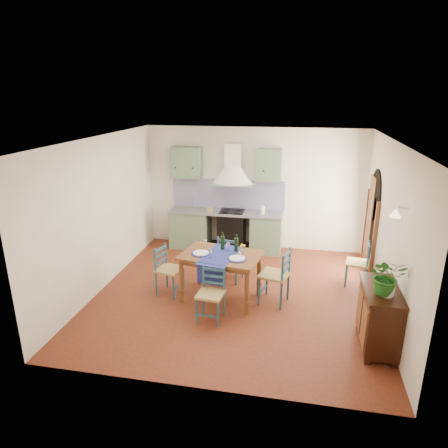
% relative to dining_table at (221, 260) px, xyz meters
% --- Properties ---
extents(floor, '(5.00, 5.00, 0.00)m').
position_rel_dining_table_xyz_m(floor, '(0.22, 0.19, -0.75)').
color(floor, '#4E2110').
rests_on(floor, ground).
extents(back_wall, '(5.00, 0.96, 2.80)m').
position_rel_dining_table_xyz_m(back_wall, '(-0.24, 2.49, 0.30)').
color(back_wall, white).
rests_on(back_wall, ground).
extents(right_wall, '(0.26, 5.00, 2.80)m').
position_rel_dining_table_xyz_m(right_wall, '(2.72, 0.47, 0.58)').
color(right_wall, white).
rests_on(right_wall, ground).
extents(left_wall, '(0.04, 5.00, 2.80)m').
position_rel_dining_table_xyz_m(left_wall, '(-2.28, 0.19, 0.65)').
color(left_wall, white).
rests_on(left_wall, ground).
extents(ceiling, '(5.00, 5.00, 0.01)m').
position_rel_dining_table_xyz_m(ceiling, '(0.22, 0.19, 2.05)').
color(ceiling, silver).
rests_on(ceiling, back_wall).
extents(dining_table, '(1.47, 1.15, 1.17)m').
position_rel_dining_table_xyz_m(dining_table, '(0.00, 0.00, 0.00)').
color(dining_table, brown).
rests_on(dining_table, ground).
extents(chair_near, '(0.44, 0.44, 0.88)m').
position_rel_dining_table_xyz_m(chair_near, '(-0.02, -0.70, -0.30)').
color(chair_near, navy).
rests_on(chair_near, ground).
extents(chair_far, '(0.51, 0.51, 0.93)m').
position_rel_dining_table_xyz_m(chair_far, '(0.02, 0.75, -0.27)').
color(chair_far, navy).
rests_on(chair_far, ground).
extents(chair_left, '(0.51, 0.51, 0.91)m').
position_rel_dining_table_xyz_m(chair_left, '(-0.99, 0.01, -0.29)').
color(chair_left, navy).
rests_on(chair_left, ground).
extents(chair_right, '(0.57, 0.57, 1.00)m').
position_rel_dining_table_xyz_m(chair_right, '(0.96, 0.04, -0.24)').
color(chair_right, navy).
rests_on(chair_right, ground).
extents(chair_spare, '(0.47, 0.47, 0.88)m').
position_rel_dining_table_xyz_m(chair_spare, '(2.46, 1.00, -0.30)').
color(chair_spare, navy).
rests_on(chair_spare, ground).
extents(sideboard, '(0.50, 1.05, 0.94)m').
position_rel_dining_table_xyz_m(sideboard, '(2.48, -0.96, -0.25)').
color(sideboard, black).
rests_on(sideboard, ground).
extents(potted_plant, '(0.50, 0.44, 0.53)m').
position_rel_dining_table_xyz_m(potted_plant, '(2.49, -1.13, 0.44)').
color(potted_plant, '#1A5819').
rests_on(potted_plant, sideboard).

